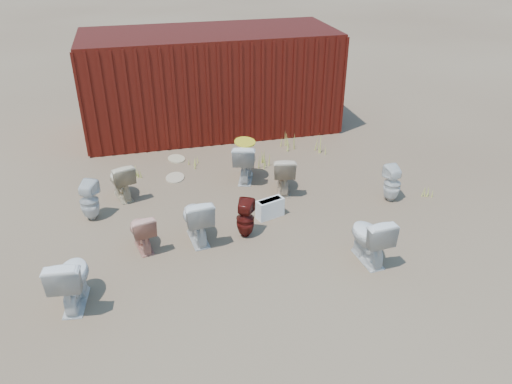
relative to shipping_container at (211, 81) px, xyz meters
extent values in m
plane|color=brown|center=(0.00, -5.20, -1.20)|extent=(100.00, 100.00, 0.00)
cube|color=#51160D|center=(0.00, 0.00, 0.00)|extent=(6.00, 2.40, 2.40)
imported|color=white|center=(-2.98, -6.14, -0.78)|extent=(0.57, 0.88, 0.85)
imported|color=tan|center=(-2.00, -5.02, -0.87)|extent=(0.51, 0.72, 0.67)
imported|color=silver|center=(-1.10, -4.99, -0.79)|extent=(0.54, 0.85, 0.82)
imported|color=#52120E|center=(-0.30, -5.07, -0.87)|extent=(0.41, 0.41, 0.67)
imported|color=silver|center=(1.41, -6.19, -0.79)|extent=(0.53, 0.85, 0.83)
imported|color=silver|center=(-2.84, -3.88, -0.83)|extent=(0.44, 0.44, 0.73)
imported|color=#C5B590|center=(-2.29, -3.21, -0.83)|extent=(0.61, 0.81, 0.74)
imported|color=#C8B192|center=(0.77, -3.70, -0.82)|extent=(0.58, 0.83, 0.77)
imported|color=silver|center=(0.16, -3.05, -0.79)|extent=(0.68, 0.91, 0.82)
imported|color=white|center=(2.65, -4.55, -0.85)|extent=(0.33, 0.34, 0.70)
ellipsoid|color=gold|center=(0.16, -3.05, -0.37)|extent=(0.42, 0.52, 0.02)
cube|color=white|center=(0.26, -4.59, -1.02)|extent=(0.54, 0.35, 0.35)
ellipsoid|color=#C2AE8D|center=(-1.24, -2.66, -1.19)|extent=(0.47, 0.56, 0.02)
ellipsoid|color=#C6B98F|center=(-1.12, -1.74, -1.19)|extent=(0.48, 0.55, 0.02)
cone|color=#C2C44E|center=(-2.03, -2.30, -1.06)|extent=(0.36, 0.36, 0.28)
cone|color=#C2C44E|center=(0.67, -2.51, -1.04)|extent=(0.32, 0.32, 0.32)
cone|color=#C2C44E|center=(2.22, -2.17, -1.02)|extent=(0.36, 0.36, 0.37)
cone|color=#C2C44E|center=(-0.84, -2.19, -1.09)|extent=(0.30, 0.30, 0.23)
cone|color=#C2C44E|center=(1.48, -1.75, -1.03)|extent=(0.34, 0.34, 0.33)
cone|color=#C2C44E|center=(3.37, -4.68, -1.08)|extent=(0.28, 0.28, 0.23)
camera|label=1|loc=(-1.83, -11.96, 3.55)|focal=35.00mm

